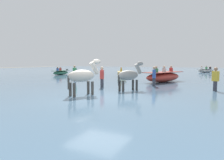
{
  "coord_description": "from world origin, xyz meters",
  "views": [
    {
      "loc": [
        4.59,
        -7.85,
        1.91
      ],
      "look_at": [
        -0.68,
        2.74,
        0.84
      ],
      "focal_mm": 32.07,
      "sensor_mm": 36.0,
      "label": 1
    }
  ],
  "objects_px": {
    "boat_distant_west": "(206,71)",
    "boat_near_starboard": "(163,77)",
    "boat_near_port": "(61,73)",
    "person_onlooker_right": "(102,79)",
    "person_onlooker_left": "(215,81)",
    "person_spectator_far": "(75,74)",
    "person_wading_close": "(154,78)",
    "horse_lead_pinto": "(83,77)",
    "boat_mid_channel": "(122,74)",
    "horse_trailing_grey": "(129,76)"
  },
  "relations": [
    {
      "from": "boat_distant_west",
      "to": "boat_near_starboard",
      "type": "relative_size",
      "value": 0.63
    },
    {
      "from": "boat_near_port",
      "to": "person_onlooker_right",
      "type": "xyz_separation_m",
      "value": [
        10.73,
        -8.7,
        0.25
      ]
    },
    {
      "from": "boat_near_port",
      "to": "person_onlooker_left",
      "type": "distance_m",
      "value": 18.4
    },
    {
      "from": "person_spectator_far",
      "to": "person_wading_close",
      "type": "xyz_separation_m",
      "value": [
        7.05,
        -0.98,
        0.0
      ]
    },
    {
      "from": "horse_lead_pinto",
      "to": "boat_mid_channel",
      "type": "bearing_deg",
      "value": 104.8
    },
    {
      "from": "horse_trailing_grey",
      "to": "person_onlooker_left",
      "type": "xyz_separation_m",
      "value": [
        4.24,
        1.85,
        -0.28
      ]
    },
    {
      "from": "horse_lead_pinto",
      "to": "boat_near_port",
      "type": "height_order",
      "value": "horse_lead_pinto"
    },
    {
      "from": "person_onlooker_left",
      "to": "boat_near_port",
      "type": "bearing_deg",
      "value": 156.86
    },
    {
      "from": "boat_distant_west",
      "to": "person_spectator_far",
      "type": "bearing_deg",
      "value": -115.99
    },
    {
      "from": "horse_lead_pinto",
      "to": "horse_trailing_grey",
      "type": "distance_m",
      "value": 2.82
    },
    {
      "from": "boat_near_starboard",
      "to": "boat_mid_channel",
      "type": "bearing_deg",
      "value": 146.11
    },
    {
      "from": "horse_lead_pinto",
      "to": "horse_trailing_grey",
      "type": "bearing_deg",
      "value": 60.64
    },
    {
      "from": "boat_near_port",
      "to": "person_wading_close",
      "type": "relative_size",
      "value": 1.79
    },
    {
      "from": "boat_near_port",
      "to": "person_wading_close",
      "type": "distance_m",
      "value": 14.94
    },
    {
      "from": "person_wading_close",
      "to": "person_onlooker_left",
      "type": "bearing_deg",
      "value": -10.25
    },
    {
      "from": "person_wading_close",
      "to": "boat_mid_channel",
      "type": "bearing_deg",
      "value": 127.93
    },
    {
      "from": "boat_near_starboard",
      "to": "boat_near_port",
      "type": "height_order",
      "value": "boat_near_starboard"
    },
    {
      "from": "boat_near_port",
      "to": "person_spectator_far",
      "type": "bearing_deg",
      "value": -41.45
    },
    {
      "from": "horse_trailing_grey",
      "to": "person_wading_close",
      "type": "xyz_separation_m",
      "value": [
        0.74,
        2.48,
        -0.28
      ]
    },
    {
      "from": "horse_lead_pinto",
      "to": "person_wading_close",
      "type": "bearing_deg",
      "value": 66.79
    },
    {
      "from": "horse_lead_pinto",
      "to": "horse_trailing_grey",
      "type": "relative_size",
      "value": 1.06
    },
    {
      "from": "horse_trailing_grey",
      "to": "person_wading_close",
      "type": "height_order",
      "value": "horse_trailing_grey"
    },
    {
      "from": "person_wading_close",
      "to": "person_onlooker_left",
      "type": "xyz_separation_m",
      "value": [
        3.51,
        -0.63,
        0.0
      ]
    },
    {
      "from": "person_spectator_far",
      "to": "person_onlooker_right",
      "type": "height_order",
      "value": "same"
    },
    {
      "from": "horse_trailing_grey",
      "to": "boat_distant_west",
      "type": "distance_m",
      "value": 23.43
    },
    {
      "from": "boat_near_starboard",
      "to": "boat_near_port",
      "type": "distance_m",
      "value": 13.73
    },
    {
      "from": "horse_lead_pinto",
      "to": "person_onlooker_right",
      "type": "xyz_separation_m",
      "value": [
        -0.56,
        2.83,
        -0.34
      ]
    },
    {
      "from": "boat_distant_west",
      "to": "person_onlooker_right",
      "type": "relative_size",
      "value": 1.62
    },
    {
      "from": "boat_near_port",
      "to": "person_onlooker_left",
      "type": "xyz_separation_m",
      "value": [
        16.91,
        -7.23,
        0.25
      ]
    },
    {
      "from": "person_spectator_far",
      "to": "person_wading_close",
      "type": "bearing_deg",
      "value": -7.95
    },
    {
      "from": "boat_near_starboard",
      "to": "horse_lead_pinto",
      "type": "bearing_deg",
      "value": -103.92
    },
    {
      "from": "horse_trailing_grey",
      "to": "person_onlooker_left",
      "type": "bearing_deg",
      "value": 23.51
    },
    {
      "from": "boat_near_port",
      "to": "person_spectator_far",
      "type": "height_order",
      "value": "person_spectator_far"
    },
    {
      "from": "horse_trailing_grey",
      "to": "boat_near_port",
      "type": "height_order",
      "value": "horse_trailing_grey"
    },
    {
      "from": "person_spectator_far",
      "to": "person_onlooker_right",
      "type": "relative_size",
      "value": 1.0
    },
    {
      "from": "boat_distant_west",
      "to": "person_wading_close",
      "type": "relative_size",
      "value": 1.62
    },
    {
      "from": "person_spectator_far",
      "to": "boat_near_port",
      "type": "bearing_deg",
      "value": 138.55
    },
    {
      "from": "person_onlooker_right",
      "to": "person_wading_close",
      "type": "relative_size",
      "value": 1.0
    },
    {
      "from": "boat_distant_west",
      "to": "boat_near_starboard",
      "type": "xyz_separation_m",
      "value": [
        -2.66,
        -17.48,
        0.13
      ]
    },
    {
      "from": "boat_mid_channel",
      "to": "person_spectator_far",
      "type": "distance_m",
      "value": 5.96
    },
    {
      "from": "person_onlooker_left",
      "to": "person_spectator_far",
      "type": "bearing_deg",
      "value": 171.28
    },
    {
      "from": "person_onlooker_right",
      "to": "boat_near_starboard",
      "type": "bearing_deg",
      "value": 64.15
    },
    {
      "from": "person_onlooker_right",
      "to": "person_wading_close",
      "type": "height_order",
      "value": "same"
    },
    {
      "from": "person_spectator_far",
      "to": "person_onlooker_left",
      "type": "relative_size",
      "value": 1.0
    },
    {
      "from": "person_onlooker_right",
      "to": "person_onlooker_left",
      "type": "distance_m",
      "value": 6.36
    },
    {
      "from": "horse_lead_pinto",
      "to": "boat_mid_channel",
      "type": "height_order",
      "value": "horse_lead_pinto"
    },
    {
      "from": "person_wading_close",
      "to": "person_onlooker_left",
      "type": "distance_m",
      "value": 3.57
    },
    {
      "from": "horse_trailing_grey",
      "to": "boat_mid_channel",
      "type": "bearing_deg",
      "value": 115.95
    },
    {
      "from": "boat_near_starboard",
      "to": "person_wading_close",
      "type": "distance_m",
      "value": 3.23
    },
    {
      "from": "boat_distant_west",
      "to": "person_onlooker_left",
      "type": "xyz_separation_m",
      "value": [
        0.94,
        -21.35,
        0.25
      ]
    }
  ]
}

